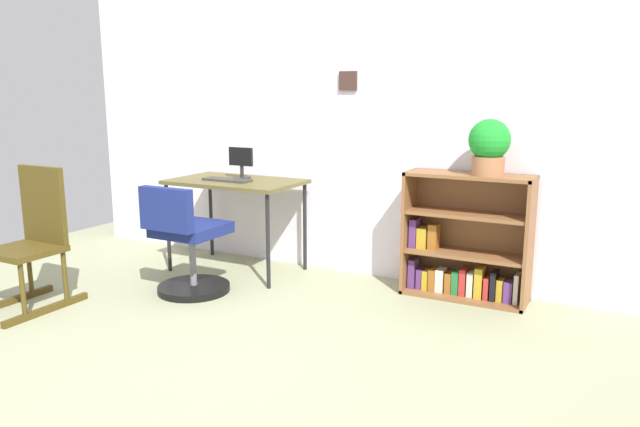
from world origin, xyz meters
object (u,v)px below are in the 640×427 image
keyboard (227,180)px  rocking_chair (33,238)px  office_chair (187,247)px  desk (236,187)px  bookshelf_low (465,244)px  potted_plant_on_shelf (489,146)px  monitor (241,162)px

keyboard → rocking_chair: (-0.70, -1.23, -0.28)m
office_chair → desk: bearing=92.7°
bookshelf_low → office_chair: bearing=-153.3°
keyboard → office_chair: bearing=-84.5°
potted_plant_on_shelf → monitor: bearing=-177.2°
monitor → rocking_chair: monitor is taller
keyboard → bookshelf_low: bearing=9.8°
keyboard → rocking_chair: size_ratio=0.42×
office_chair → keyboard: bearing=95.5°
desk → rocking_chair: (-0.72, -1.31, -0.21)m
monitor → office_chair: size_ratio=0.31×
keyboard → bookshelf_low: (1.81, 0.31, -0.37)m
bookshelf_low → rocking_chair: bearing=-148.4°
rocking_chair → office_chair: bearing=41.2°
rocking_chair → potted_plant_on_shelf: size_ratio=2.52×
bookshelf_low → potted_plant_on_shelf: potted_plant_on_shelf is taller
desk → monitor: bearing=92.2°
monitor → bookshelf_low: size_ratio=0.28×
bookshelf_low → monitor: bearing=-175.3°
desk → rocking_chair: 1.51m
keyboard → rocking_chair: rocking_chair is taller
desk → monitor: size_ratio=4.11×
monitor → keyboard: bearing=-97.2°
monitor → potted_plant_on_shelf: size_ratio=0.67×
monitor → desk: bearing=-87.8°
office_chair → rocking_chair: bearing=-138.8°
rocking_chair → keyboard: bearing=60.3°
desk → monitor: (-0.00, 0.09, 0.19)m
potted_plant_on_shelf → bookshelf_low: bearing=159.3°
keyboard → bookshelf_low: bookshelf_low is taller
office_chair → rocking_chair: size_ratio=0.85×
desk → rocking_chair: rocking_chair is taller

